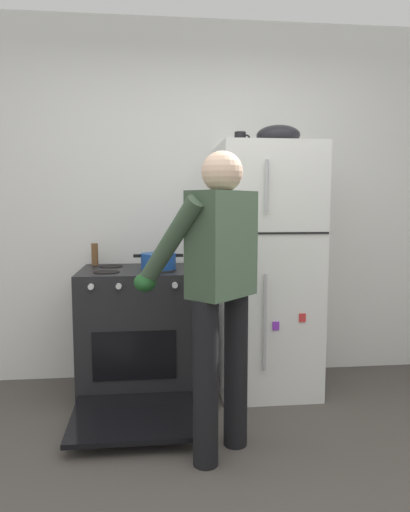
{
  "coord_description": "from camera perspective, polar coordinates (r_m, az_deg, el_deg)",
  "views": [
    {
      "loc": [
        -0.3,
        -1.65,
        1.33
      ],
      "look_at": [
        0.02,
        1.32,
        1.0
      ],
      "focal_mm": 32.45,
      "sensor_mm": 36.0,
      "label": 1
    }
  ],
  "objects": [
    {
      "name": "coffee_mug",
      "position": [
        3.36,
        4.39,
        14.2
      ],
      "size": [
        0.11,
        0.08,
        0.1
      ],
      "color": "black",
      "rests_on": "refrigerator"
    },
    {
      "name": "red_pot",
      "position": [
        3.19,
        -5.76,
        -0.62
      ],
      "size": [
        0.34,
        0.24,
        0.11
      ],
      "color": "#19479E",
      "rests_on": "stove_range"
    },
    {
      "name": "kitchen_wall_back",
      "position": [
        3.61,
        -1.39,
        6.61
      ],
      "size": [
        6.0,
        0.1,
        2.7
      ],
      "primitive_type": "cube",
      "color": "white",
      "rests_on": "ground"
    },
    {
      "name": "refrigerator",
      "position": [
        3.34,
        7.41,
        -1.62
      ],
      "size": [
        0.68,
        0.72,
        1.74
      ],
      "color": "white",
      "rests_on": "ground"
    },
    {
      "name": "person_cook",
      "position": [
        2.4,
        1.43,
        -2.71
      ],
      "size": [
        0.65,
        0.68,
        1.6
      ],
      "color": "black",
      "rests_on": "ground"
    },
    {
      "name": "pepper_mill",
      "position": [
        3.46,
        -13.43,
        0.2
      ],
      "size": [
        0.05,
        0.05,
        0.16
      ],
      "primitive_type": "cylinder",
      "color": "brown",
      "rests_on": "stove_range"
    },
    {
      "name": "stove_range",
      "position": [
        3.33,
        -8.47,
        -9.4
      ],
      "size": [
        0.76,
        1.21,
        0.89
      ],
      "color": "black",
      "rests_on": "ground"
    },
    {
      "name": "mixing_bowl",
      "position": [
        3.37,
        9.01,
        14.47
      ],
      "size": [
        0.3,
        0.3,
        0.14
      ],
      "primitive_type": "ellipsoid",
      "color": "black",
      "rests_on": "refrigerator"
    }
  ]
}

